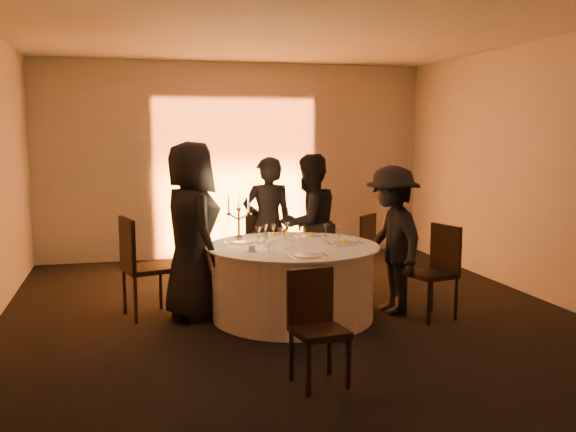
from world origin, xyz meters
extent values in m
plane|color=black|center=(0.00, 0.00, 0.00)|extent=(7.00, 7.00, 0.00)
plane|color=silver|center=(0.00, 0.00, 3.00)|extent=(7.00, 7.00, 0.00)
plane|color=beige|center=(0.00, 3.50, 1.50)|extent=(7.00, 0.00, 7.00)
plane|color=beige|center=(0.00, -3.50, 1.50)|extent=(7.00, 0.00, 7.00)
plane|color=beige|center=(3.00, 0.00, 1.50)|extent=(0.00, 7.00, 7.00)
cube|color=black|center=(0.00, 3.20, 0.05)|extent=(0.25, 0.12, 0.10)
cylinder|color=black|center=(0.00, 0.00, 0.01)|extent=(0.60, 0.60, 0.03)
cylinder|color=black|center=(0.00, 0.00, 0.38)|extent=(0.20, 0.20, 0.75)
cylinder|color=silver|center=(0.00, 0.00, 0.38)|extent=(1.68, 1.68, 0.75)
cylinder|color=silver|center=(0.00, 0.00, 0.76)|extent=(1.80, 1.80, 0.02)
cube|color=black|center=(-1.47, 0.41, 0.51)|extent=(0.58, 0.58, 0.05)
cube|color=black|center=(-1.67, 0.36, 0.80)|extent=(0.17, 0.46, 0.53)
cylinder|color=black|center=(-1.22, 0.28, 0.25)|extent=(0.04, 0.04, 0.50)
cylinder|color=black|center=(-1.33, 0.66, 0.25)|extent=(0.04, 0.04, 0.50)
cylinder|color=black|center=(-1.60, 0.17, 0.25)|extent=(0.04, 0.04, 0.50)
cylinder|color=black|center=(-1.71, 0.55, 0.25)|extent=(0.04, 0.04, 0.50)
cube|color=black|center=(-0.06, 1.38, 0.46)|extent=(0.43, 0.43, 0.05)
cube|color=black|center=(-0.07, 1.19, 0.71)|extent=(0.42, 0.06, 0.48)
cylinder|color=black|center=(0.13, 1.55, 0.22)|extent=(0.04, 0.04, 0.45)
cylinder|color=black|center=(-0.23, 1.56, 0.22)|extent=(0.04, 0.04, 0.45)
cylinder|color=black|center=(0.11, 1.19, 0.22)|extent=(0.04, 0.04, 0.45)
cylinder|color=black|center=(-0.25, 1.21, 0.22)|extent=(0.04, 0.04, 0.45)
cube|color=black|center=(1.12, 1.18, 0.44)|extent=(0.57, 0.57, 0.05)
cube|color=black|center=(1.24, 1.05, 0.69)|extent=(0.32, 0.31, 0.46)
cylinder|color=black|center=(1.13, 1.42, 0.22)|extent=(0.04, 0.04, 0.43)
cylinder|color=black|center=(0.88, 1.19, 0.22)|extent=(0.04, 0.04, 0.43)
cylinder|color=black|center=(1.36, 1.17, 0.22)|extent=(0.04, 0.04, 0.43)
cylinder|color=black|center=(1.11, 0.94, 0.22)|extent=(0.04, 0.04, 0.43)
cube|color=black|center=(1.39, -0.39, 0.47)|extent=(0.52, 0.52, 0.05)
cube|color=black|center=(1.57, -0.34, 0.73)|extent=(0.15, 0.42, 0.49)
cylinder|color=black|center=(1.16, -0.26, 0.23)|extent=(0.04, 0.04, 0.46)
cylinder|color=black|center=(1.26, -0.61, 0.23)|extent=(0.04, 0.04, 0.46)
cylinder|color=black|center=(1.51, -0.16, 0.23)|extent=(0.04, 0.04, 0.46)
cylinder|color=black|center=(1.61, -0.51, 0.23)|extent=(0.04, 0.04, 0.46)
cube|color=black|center=(-0.26, -1.82, 0.42)|extent=(0.44, 0.44, 0.05)
cube|color=black|center=(-0.29, -1.65, 0.66)|extent=(0.39, 0.09, 0.44)
cylinder|color=black|center=(-0.40, -2.01, 0.21)|extent=(0.04, 0.04, 0.41)
cylinder|color=black|center=(-0.08, -1.96, 0.21)|extent=(0.04, 0.04, 0.41)
cylinder|color=black|center=(-0.45, -1.68, 0.21)|extent=(0.04, 0.04, 0.41)
cylinder|color=black|center=(-0.12, -1.63, 0.21)|extent=(0.04, 0.04, 0.41)
imported|color=black|center=(-1.02, 0.28, 0.92)|extent=(0.80, 1.02, 1.84)
imported|color=black|center=(-0.03, 1.07, 0.82)|extent=(0.61, 0.41, 1.65)
imported|color=black|center=(0.46, 0.98, 0.84)|extent=(1.01, 0.92, 1.68)
imported|color=black|center=(1.08, -0.07, 0.79)|extent=(0.65, 1.06, 1.59)
cylinder|color=white|center=(-0.49, 0.26, 0.78)|extent=(0.25, 0.25, 0.01)
cube|color=silver|center=(-0.66, 0.26, 0.78)|extent=(0.01, 0.17, 0.01)
cube|color=silver|center=(-0.32, 0.26, 0.78)|extent=(0.02, 0.17, 0.01)
cylinder|color=white|center=(-0.07, 0.59, 0.78)|extent=(0.26, 0.26, 0.01)
cube|color=silver|center=(-0.24, 0.59, 0.78)|extent=(0.02, 0.17, 0.01)
cube|color=silver|center=(0.10, 0.59, 0.78)|extent=(0.02, 0.17, 0.01)
sphere|color=yellow|center=(-0.07, 0.59, 0.82)|extent=(0.07, 0.07, 0.07)
cylinder|color=white|center=(0.33, 0.46, 0.78)|extent=(0.24, 0.24, 0.01)
cube|color=silver|center=(0.16, 0.46, 0.78)|extent=(0.02, 0.17, 0.01)
cube|color=silver|center=(0.50, 0.46, 0.78)|extent=(0.01, 0.17, 0.01)
sphere|color=yellow|center=(0.33, 0.46, 0.82)|extent=(0.07, 0.07, 0.07)
cylinder|color=white|center=(0.55, -0.07, 0.78)|extent=(0.26, 0.26, 0.01)
cube|color=silver|center=(0.38, -0.07, 0.78)|extent=(0.02, 0.17, 0.01)
cube|color=silver|center=(0.72, -0.07, 0.78)|extent=(0.01, 0.17, 0.01)
sphere|color=yellow|center=(0.55, -0.07, 0.82)|extent=(0.07, 0.07, 0.07)
cylinder|color=white|center=(-0.01, -0.62, 0.78)|extent=(0.27, 0.27, 0.01)
cube|color=silver|center=(-0.18, -0.62, 0.78)|extent=(0.02, 0.17, 0.01)
cube|color=silver|center=(0.16, -0.62, 0.78)|extent=(0.02, 0.17, 0.01)
cylinder|color=white|center=(-0.48, -0.24, 0.77)|extent=(0.11, 0.11, 0.01)
cylinder|color=white|center=(-0.48, -0.24, 0.81)|extent=(0.07, 0.07, 0.06)
cylinder|color=silver|center=(-0.53, 0.22, 0.78)|extent=(0.12, 0.12, 0.02)
sphere|color=silver|center=(-0.53, 0.22, 0.84)|extent=(0.07, 0.07, 0.07)
cylinder|color=silver|center=(-0.53, 0.22, 0.96)|extent=(0.02, 0.02, 0.32)
cylinder|color=silver|center=(-0.53, 0.22, 1.14)|extent=(0.05, 0.05, 0.03)
cylinder|color=silver|center=(-0.53, 0.22, 1.25)|extent=(0.02, 0.02, 0.21)
cone|color=#FFAC2D|center=(-0.53, 0.22, 1.37)|extent=(0.02, 0.02, 0.03)
cylinder|color=silver|center=(-0.58, 0.22, 1.06)|extent=(0.12, 0.02, 0.08)
cylinder|color=silver|center=(-0.63, 0.22, 1.09)|extent=(0.05, 0.05, 0.03)
cylinder|color=silver|center=(-0.63, 0.22, 1.20)|extent=(0.02, 0.02, 0.21)
cone|color=#FFAC2D|center=(-0.63, 0.22, 1.32)|extent=(0.02, 0.02, 0.03)
cylinder|color=silver|center=(-0.47, 0.22, 1.06)|extent=(0.12, 0.02, 0.08)
cylinder|color=silver|center=(-0.42, 0.22, 1.09)|extent=(0.05, 0.05, 0.03)
cylinder|color=silver|center=(-0.42, 0.22, 1.20)|extent=(0.02, 0.02, 0.21)
cone|color=#FFAC2D|center=(-0.42, 0.22, 1.32)|extent=(0.02, 0.02, 0.03)
cylinder|color=white|center=(0.44, -0.21, 0.77)|extent=(0.06, 0.06, 0.01)
cylinder|color=white|center=(0.44, -0.21, 0.83)|extent=(0.01, 0.01, 0.10)
cone|color=white|center=(0.44, -0.21, 0.92)|extent=(0.07, 0.07, 0.09)
cylinder|color=white|center=(-0.24, 0.25, 0.77)|extent=(0.06, 0.06, 0.01)
cylinder|color=white|center=(-0.24, 0.25, 0.83)|extent=(0.01, 0.01, 0.10)
cone|color=white|center=(-0.24, 0.25, 0.92)|extent=(0.07, 0.07, 0.09)
cylinder|color=white|center=(-0.16, 0.23, 0.77)|extent=(0.06, 0.06, 0.01)
cylinder|color=white|center=(-0.16, 0.23, 0.83)|extent=(0.01, 0.01, 0.10)
cone|color=white|center=(-0.16, 0.23, 0.92)|extent=(0.07, 0.07, 0.09)
cylinder|color=white|center=(0.02, 0.34, 0.77)|extent=(0.06, 0.06, 0.01)
cylinder|color=white|center=(0.02, 0.34, 0.83)|extent=(0.01, 0.01, 0.10)
cone|color=white|center=(0.02, 0.34, 0.92)|extent=(0.07, 0.07, 0.09)
cylinder|color=white|center=(-0.14, -0.02, 0.77)|extent=(0.06, 0.06, 0.01)
cylinder|color=white|center=(-0.14, -0.02, 0.83)|extent=(0.01, 0.01, 0.10)
cone|color=white|center=(-0.14, -0.02, 0.92)|extent=(0.07, 0.07, 0.09)
cylinder|color=white|center=(-0.12, -0.19, 0.77)|extent=(0.06, 0.06, 0.01)
cylinder|color=white|center=(-0.12, -0.19, 0.83)|extent=(0.01, 0.01, 0.10)
cone|color=white|center=(-0.12, -0.19, 0.92)|extent=(0.07, 0.07, 0.09)
cylinder|color=white|center=(-0.33, -0.28, 0.77)|extent=(0.06, 0.06, 0.01)
cylinder|color=white|center=(-0.33, -0.28, 0.83)|extent=(0.01, 0.01, 0.10)
cone|color=white|center=(-0.33, -0.28, 0.92)|extent=(0.07, 0.07, 0.09)
cylinder|color=white|center=(-0.35, 0.08, 0.77)|extent=(0.06, 0.06, 0.01)
cylinder|color=white|center=(-0.35, 0.08, 0.83)|extent=(0.01, 0.01, 0.10)
cone|color=white|center=(-0.35, 0.08, 0.92)|extent=(0.07, 0.07, 0.09)
cylinder|color=white|center=(0.40, 0.12, 0.77)|extent=(0.06, 0.06, 0.01)
cylinder|color=white|center=(0.40, 0.12, 0.83)|extent=(0.01, 0.01, 0.10)
cone|color=white|center=(0.40, 0.12, 0.92)|extent=(0.07, 0.07, 0.09)
cylinder|color=white|center=(-0.28, -0.02, 0.82)|extent=(0.07, 0.07, 0.09)
cylinder|color=white|center=(-0.04, -0.14, 0.82)|extent=(0.07, 0.07, 0.09)
cylinder|color=white|center=(-0.31, -0.39, 0.82)|extent=(0.07, 0.07, 0.09)
camera|label=1|loc=(-1.66, -6.35, 1.93)|focal=40.00mm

